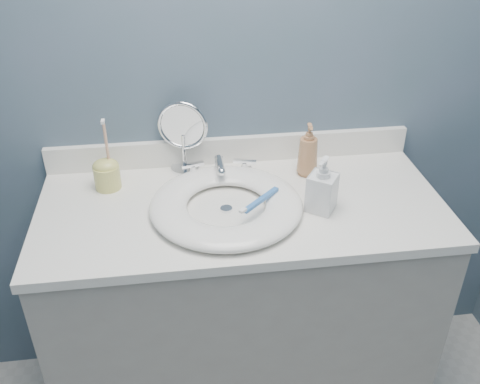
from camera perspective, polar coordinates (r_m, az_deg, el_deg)
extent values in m
cube|color=#465D69|center=(1.71, -1.09, 12.90)|extent=(2.20, 0.02, 2.40)
cube|color=#A19D93|center=(1.90, 0.15, -12.76)|extent=(1.20, 0.55, 0.85)
cube|color=white|center=(1.62, 0.18, -1.66)|extent=(1.22, 0.57, 0.03)
cube|color=white|center=(1.81, -0.96, 4.53)|extent=(1.22, 0.02, 0.09)
cylinder|color=silver|center=(1.58, -1.48, -1.83)|extent=(0.04, 0.04, 0.01)
cube|color=silver|center=(1.75, -2.25, 2.04)|extent=(0.22, 0.05, 0.01)
cylinder|color=silver|center=(1.74, -2.27, 2.87)|extent=(0.03, 0.03, 0.06)
cylinder|color=silver|center=(1.69, -2.13, 2.93)|extent=(0.02, 0.09, 0.02)
sphere|color=silver|center=(1.65, -1.97, 2.17)|extent=(0.03, 0.03, 0.03)
cylinder|color=silver|center=(1.74, -5.05, 2.30)|extent=(0.02, 0.02, 0.03)
cube|color=silver|center=(1.73, -5.08, 2.91)|extent=(0.08, 0.03, 0.01)
cylinder|color=silver|center=(1.75, 0.51, 2.68)|extent=(0.02, 0.02, 0.03)
cube|color=silver|center=(1.74, 0.51, 3.28)|extent=(0.08, 0.03, 0.01)
cylinder|color=silver|center=(1.79, -5.88, 2.55)|extent=(0.09, 0.09, 0.01)
cylinder|color=silver|center=(1.76, -5.98, 4.29)|extent=(0.01, 0.01, 0.12)
torus|color=silver|center=(1.72, -6.16, 7.07)|extent=(0.16, 0.06, 0.16)
cylinder|color=white|center=(1.72, -6.16, 7.07)|extent=(0.13, 0.04, 0.14)
imported|color=#AB774D|center=(1.73, 7.28, 4.48)|extent=(0.07, 0.07, 0.18)
imported|color=silver|center=(1.56, 8.79, 0.82)|extent=(0.11, 0.11, 0.17)
cylinder|color=#D1CD68|center=(1.72, -13.97, 1.57)|extent=(0.08, 0.08, 0.08)
ellipsoid|color=#D1CD68|center=(1.70, -14.14, 2.67)|extent=(0.08, 0.07, 0.05)
cylinder|color=#EAA984|center=(1.66, -14.04, 4.84)|extent=(0.01, 0.03, 0.15)
cube|color=white|center=(1.62, -14.43, 7.29)|extent=(0.01, 0.02, 0.01)
cube|color=#336CB7|center=(1.54, 2.26, -0.86)|extent=(0.12, 0.12, 0.01)
cube|color=white|center=(1.48, 0.31, -1.99)|extent=(0.02, 0.02, 0.01)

